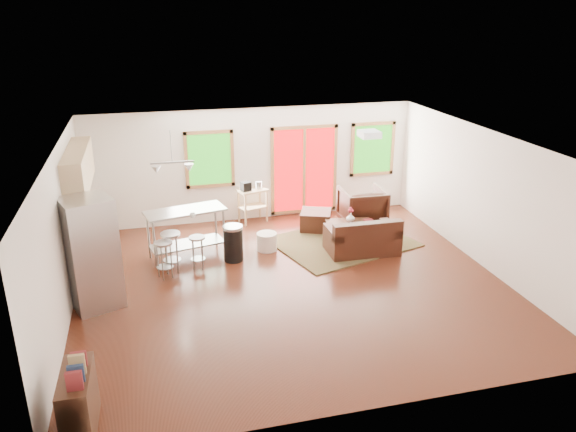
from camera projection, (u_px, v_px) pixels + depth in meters
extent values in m
cube|color=#36160D|center=(292.00, 284.00, 10.13)|extent=(7.50, 7.00, 0.02)
cube|color=white|center=(293.00, 142.00, 9.21)|extent=(7.50, 7.00, 0.02)
cube|color=white|center=(253.00, 164.00, 12.86)|extent=(7.50, 0.02, 2.60)
cube|color=white|center=(61.00, 237.00, 8.80)|extent=(0.02, 7.00, 2.60)
cube|color=white|center=(485.00, 199.00, 10.55)|extent=(0.02, 7.00, 2.60)
cube|color=white|center=(370.00, 319.00, 6.49)|extent=(7.50, 0.02, 2.60)
cube|color=#17570F|center=(210.00, 159.00, 12.51)|extent=(0.94, 0.02, 1.14)
cube|color=#996539|center=(208.00, 132.00, 12.30)|extent=(1.10, 0.05, 0.08)
cube|color=#996539|center=(211.00, 185.00, 12.72)|extent=(1.10, 0.05, 0.08)
cube|color=#996539|center=(186.00, 161.00, 12.39)|extent=(0.08, 0.05, 1.30)
cube|color=#996539|center=(232.00, 158.00, 12.63)|extent=(0.08, 0.05, 1.30)
cube|color=#B30408|center=(304.00, 170.00, 13.16)|extent=(1.44, 0.02, 1.94)
cube|color=#996539|center=(305.00, 127.00, 12.81)|extent=(1.60, 0.05, 0.08)
cube|color=#996539|center=(304.00, 210.00, 13.52)|extent=(1.60, 0.05, 0.08)
cube|color=#996539|center=(273.00, 172.00, 12.99)|extent=(0.08, 0.05, 2.10)
cube|color=#996539|center=(335.00, 168.00, 13.34)|extent=(0.08, 0.05, 2.10)
cube|color=#996539|center=(304.00, 170.00, 13.16)|extent=(0.08, 0.05, 1.94)
cube|color=#17570F|center=(373.00, 149.00, 13.42)|extent=(0.94, 0.02, 1.14)
cube|color=#996539|center=(374.00, 124.00, 13.20)|extent=(1.10, 0.05, 0.08)
cube|color=#996539|center=(371.00, 174.00, 13.63)|extent=(1.10, 0.05, 0.08)
cube|color=#996539|center=(352.00, 150.00, 13.30)|extent=(0.08, 0.05, 1.30)
cube|color=#996539|center=(392.00, 148.00, 13.54)|extent=(0.08, 0.05, 1.30)
cube|color=#385330|center=(342.00, 242.00, 11.90)|extent=(3.20, 2.78, 0.03)
cube|color=black|center=(362.00, 243.00, 11.37)|extent=(1.43, 0.82, 0.40)
cube|color=black|center=(368.00, 231.00, 10.96)|extent=(1.42, 0.21, 0.36)
cube|color=black|center=(333.00, 233.00, 11.14)|extent=(0.20, 0.81, 0.15)
cube|color=black|center=(391.00, 228.00, 11.41)|extent=(0.20, 0.81, 0.15)
cube|color=black|center=(347.00, 232.00, 11.26)|extent=(0.59, 0.53, 0.11)
cube|color=black|center=(376.00, 229.00, 11.40)|extent=(0.59, 0.53, 0.11)
cube|color=#361F13|center=(350.00, 223.00, 11.93)|extent=(1.05, 0.71, 0.04)
cube|color=#361F13|center=(333.00, 237.00, 11.75)|extent=(0.07, 0.07, 0.35)
cube|color=#361F13|center=(371.00, 235.00, 11.84)|extent=(0.07, 0.07, 0.35)
cube|color=#361F13|center=(329.00, 229.00, 12.15)|extent=(0.07, 0.07, 0.35)
cube|color=#361F13|center=(366.00, 227.00, 12.24)|extent=(0.07, 0.07, 0.35)
imported|color=black|center=(362.00, 205.00, 12.68)|extent=(0.97, 0.91, 0.97)
cube|color=black|center=(316.00, 220.00, 12.52)|extent=(0.84, 0.84, 0.43)
cylinder|color=silver|center=(267.00, 241.00, 11.49)|extent=(0.48, 0.48, 0.36)
imported|color=silver|center=(351.00, 218.00, 11.92)|extent=(0.20, 0.21, 0.18)
sphere|color=#AE1D2F|center=(352.00, 211.00, 11.89)|extent=(0.08, 0.08, 0.07)
sphere|color=#AE1D2F|center=(350.00, 211.00, 11.84)|extent=(0.08, 0.08, 0.07)
sphere|color=#AE1D2F|center=(350.00, 209.00, 11.89)|extent=(0.08, 0.08, 0.07)
imported|color=maroon|center=(365.00, 216.00, 11.86)|extent=(0.20, 0.03, 0.27)
cube|color=tan|center=(95.00, 244.00, 10.71)|extent=(0.60, 2.20, 0.90)
cube|color=black|center=(92.00, 221.00, 10.55)|extent=(0.64, 2.24, 0.04)
cube|color=tan|center=(78.00, 168.00, 10.16)|extent=(0.36, 2.20, 0.70)
cylinder|color=#B7BABC|center=(89.00, 225.00, 10.06)|extent=(0.12, 0.12, 0.18)
cube|color=black|center=(93.00, 208.00, 10.87)|extent=(0.22, 0.18, 0.20)
cube|color=#B7BABC|center=(92.00, 253.00, 9.10)|extent=(0.96, 0.95, 1.88)
cube|color=gray|center=(114.00, 248.00, 9.30)|extent=(0.26, 0.65, 1.84)
cylinder|color=gray|center=(119.00, 244.00, 9.08)|extent=(0.03, 0.03, 1.26)
cylinder|color=gray|center=(109.00, 235.00, 9.43)|extent=(0.03, 0.03, 1.26)
cube|color=#B7BABC|center=(185.00, 211.00, 10.94)|extent=(1.64, 0.94, 0.04)
cube|color=gray|center=(187.00, 244.00, 11.18)|extent=(1.52, 0.84, 0.03)
cylinder|color=gray|center=(155.00, 245.00, 10.61)|extent=(0.05, 0.05, 0.94)
cylinder|color=gray|center=(224.00, 232.00, 11.21)|extent=(0.05, 0.05, 0.94)
cylinder|color=gray|center=(149.00, 236.00, 11.01)|extent=(0.05, 0.05, 0.94)
cylinder|color=gray|center=(216.00, 224.00, 11.60)|extent=(0.05, 0.05, 0.94)
imported|color=white|center=(193.00, 215.00, 10.59)|extent=(0.12, 0.10, 0.11)
cylinder|color=#B7BABC|center=(163.00, 243.00, 10.13)|extent=(0.44, 0.44, 0.04)
cylinder|color=gray|center=(167.00, 258.00, 10.37)|extent=(0.03, 0.03, 0.67)
cylinder|color=gray|center=(158.00, 261.00, 10.27)|extent=(0.03, 0.03, 0.67)
cylinder|color=gray|center=(162.00, 264.00, 10.14)|extent=(0.03, 0.03, 0.67)
cylinder|color=gray|center=(171.00, 261.00, 10.24)|extent=(0.03, 0.03, 0.67)
cylinder|color=gray|center=(165.00, 267.00, 10.30)|extent=(0.40, 0.40, 0.01)
cylinder|color=#B7BABC|center=(170.00, 234.00, 10.35)|extent=(0.40, 0.40, 0.04)
cylinder|color=gray|center=(177.00, 251.00, 10.59)|extent=(0.03, 0.03, 0.74)
cylinder|color=gray|center=(166.00, 252.00, 10.56)|extent=(0.03, 0.03, 0.74)
cylinder|color=gray|center=(166.00, 256.00, 10.38)|extent=(0.03, 0.03, 0.74)
cylinder|color=gray|center=(177.00, 255.00, 10.41)|extent=(0.03, 0.03, 0.74)
cylinder|color=gray|center=(172.00, 260.00, 10.53)|extent=(0.36, 0.36, 0.02)
cylinder|color=#B7BABC|center=(197.00, 238.00, 10.52)|extent=(0.35, 0.35, 0.04)
cylinder|color=gray|center=(202.00, 252.00, 10.72)|extent=(0.02, 0.02, 0.61)
cylinder|color=gray|center=(194.00, 252.00, 10.70)|extent=(0.02, 0.02, 0.61)
cylinder|color=gray|center=(193.00, 255.00, 10.55)|extent=(0.02, 0.02, 0.61)
cylinder|color=gray|center=(202.00, 255.00, 10.56)|extent=(0.02, 0.02, 0.61)
cylinder|color=gray|center=(198.00, 259.00, 10.67)|extent=(0.32, 0.32, 0.01)
cylinder|color=black|center=(233.00, 244.00, 10.97)|extent=(0.44, 0.44, 0.67)
cylinder|color=#B7BABC|center=(233.00, 227.00, 10.84)|extent=(0.46, 0.46, 0.06)
cube|color=tan|center=(252.00, 190.00, 12.79)|extent=(0.74, 0.59, 0.04)
cube|color=tan|center=(253.00, 207.00, 12.93)|extent=(0.70, 0.55, 0.03)
cube|color=tan|center=(245.00, 210.00, 12.66)|extent=(0.05, 0.05, 0.78)
cube|color=tan|center=(267.00, 206.00, 12.93)|extent=(0.05, 0.05, 0.78)
cube|color=tan|center=(239.00, 206.00, 12.92)|extent=(0.05, 0.05, 0.78)
cube|color=tan|center=(260.00, 202.00, 13.20)|extent=(0.05, 0.05, 0.78)
cube|color=black|center=(246.00, 186.00, 12.67)|extent=(0.25, 0.24, 0.20)
cylinder|color=#B7BABC|center=(259.00, 185.00, 12.84)|extent=(0.19, 0.19, 0.17)
cube|color=#361F13|center=(79.00, 403.00, 6.50)|extent=(0.36, 0.89, 0.78)
cube|color=maroon|center=(74.00, 381.00, 6.06)|extent=(0.18, 0.05, 0.23)
cube|color=navy|center=(76.00, 374.00, 6.20)|extent=(0.18, 0.05, 0.21)
cube|color=#A28556|center=(77.00, 365.00, 6.33)|extent=(0.18, 0.05, 0.25)
cube|color=maroon|center=(79.00, 359.00, 6.47)|extent=(0.18, 0.05, 0.20)
cube|color=white|center=(369.00, 134.00, 10.16)|extent=(0.35, 0.35, 0.12)
cylinder|color=gray|center=(171.00, 146.00, 10.24)|extent=(0.02, 0.02, 0.60)
cube|color=gray|center=(172.00, 162.00, 10.35)|extent=(0.80, 0.04, 0.03)
cone|color=#B7BABC|center=(156.00, 170.00, 10.32)|extent=(0.18, 0.18, 0.14)
cone|color=#B7BABC|center=(189.00, 168.00, 10.46)|extent=(0.18, 0.18, 0.14)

